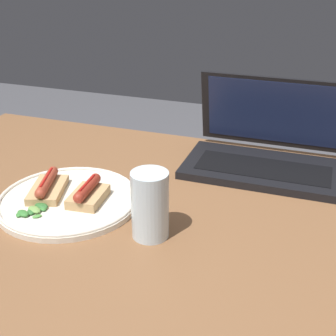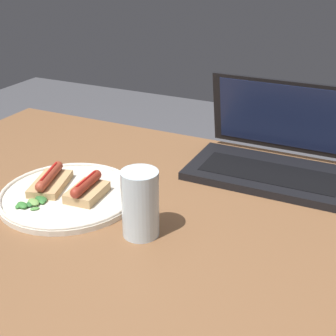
# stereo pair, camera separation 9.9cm
# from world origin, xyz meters

# --- Properties ---
(desk) EXTENTS (1.46, 0.81, 0.76)m
(desk) POSITION_xyz_m (0.00, 0.00, 0.68)
(desk) COLOR brown
(desk) RESTS_ON ground_plane
(laptop) EXTENTS (0.37, 0.25, 0.21)m
(laptop) POSITION_xyz_m (0.12, 0.28, 0.79)
(laptop) COLOR black
(laptop) RESTS_ON desk
(plate) EXTENTS (0.29, 0.29, 0.02)m
(plate) POSITION_xyz_m (-0.24, -0.04, 0.76)
(plate) COLOR silver
(plate) RESTS_ON desk
(sausage_toast_left) EXTENTS (0.07, 0.11, 0.04)m
(sausage_toast_left) POSITION_xyz_m (-0.20, -0.03, 0.78)
(sausage_toast_left) COLOR tan
(sausage_toast_left) RESTS_ON plate
(sausage_toast_middle) EXTENTS (0.10, 0.13, 0.04)m
(sausage_toast_middle) POSITION_xyz_m (-0.29, -0.03, 0.78)
(sausage_toast_middle) COLOR tan
(sausage_toast_middle) RESTS_ON plate
(salad_pile) EXTENTS (0.06, 0.07, 0.01)m
(salad_pile) POSITION_xyz_m (-0.28, -0.10, 0.77)
(salad_pile) COLOR #4C8E3D
(salad_pile) RESTS_ON plate
(drinking_glass) EXTENTS (0.07, 0.07, 0.13)m
(drinking_glass) POSITION_xyz_m (-0.04, -0.09, 0.82)
(drinking_glass) COLOR silver
(drinking_glass) RESTS_ON desk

